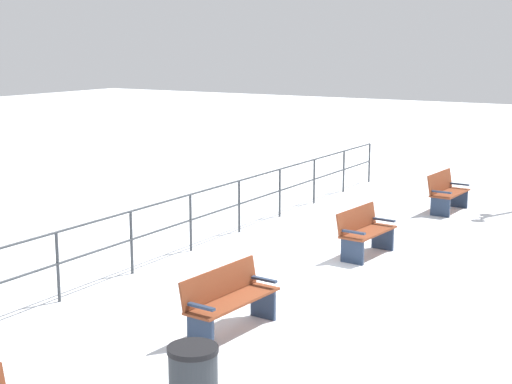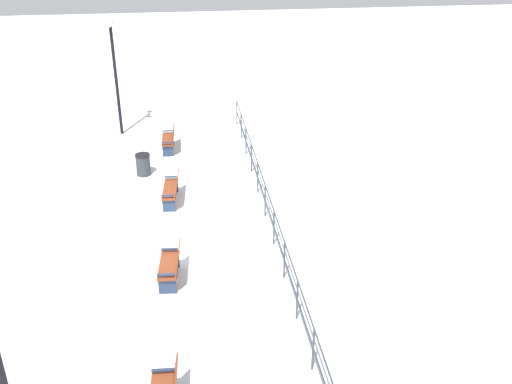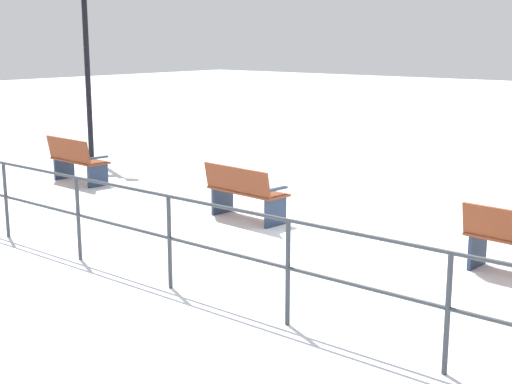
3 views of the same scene
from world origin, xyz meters
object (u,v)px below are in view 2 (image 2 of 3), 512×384
Objects in this scene: bench_third at (172,265)px; lamppost_middle at (1,375)px; trash_bin at (143,165)px; bench_nearest at (170,139)px; lamppost_near at (114,57)px; bench_second at (172,189)px.

bench_third is 0.30× the size of lamppost_middle.
lamppost_middle is 13.99m from trash_bin.
bench_third is at bearing 91.13° from bench_nearest.
lamppost_near reaches higher than trash_bin.
trash_bin is (1.06, -2.31, -0.07)m from bench_second.
bench_nearest is at bearing -113.54° from trash_bin.
bench_third is at bearing 100.64° from lamppost_near.
bench_second is at bearing -85.98° from bench_third.
lamppost_middle is (2.18, 11.31, 2.90)m from bench_second.
bench_third reaches higher than trash_bin.
lamppost_near reaches higher than bench_third.
bench_second is 2.03× the size of trash_bin.
lamppost_middle is at bearing 83.26° from bench_second.
trash_bin is (-1.12, 4.47, -2.95)m from lamppost_near.
bench_nearest is 16.28m from lamppost_middle.
bench_third is at bearing 98.37° from trash_bin.
lamppost_middle reaches higher than bench_nearest.
lamppost_near is at bearing -90.00° from lamppost_middle.
trash_bin is at bearing -94.69° from lamppost_middle.
lamppost_near is 18.09m from lamppost_middle.
lamppost_near is 5.47m from trash_bin.
bench_nearest is 0.31× the size of lamppost_near.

